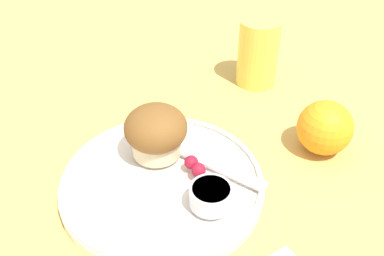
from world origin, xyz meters
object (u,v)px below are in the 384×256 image
at_px(juice_glass, 258,52).
at_px(butter_knife, 196,156).
at_px(orange_fruit, 325,128).
at_px(muffin, 157,131).

bearing_deg(juice_glass, butter_knife, -57.57).
bearing_deg(butter_knife, orange_fruit, 47.58).
distance_m(muffin, juice_glass, 0.24).
bearing_deg(butter_knife, muffin, -159.86).
xyz_separation_m(muffin, orange_fruit, (0.09, 0.19, -0.02)).
height_order(butter_knife, orange_fruit, orange_fruit).
relative_size(orange_fruit, juice_glass, 0.67).
bearing_deg(muffin, orange_fruit, 65.26).
height_order(orange_fruit, juice_glass, juice_glass).
xyz_separation_m(butter_knife, orange_fruit, (0.05, 0.16, 0.01)).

